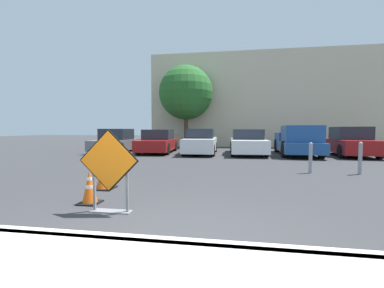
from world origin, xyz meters
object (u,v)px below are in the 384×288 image
object	(u,v)px
road_closed_sign	(109,168)
parked_car_fifth	(350,143)
traffic_cone_second	(104,177)
bollard_second	(360,157)
parked_car_second	(158,142)
bollard_nearest	(310,157)
pickup_truck	(298,142)
traffic_cone_nearest	(90,187)
parked_car_third	(201,142)
parked_car_nearest	(116,141)
parked_car_fourth	(248,143)

from	to	relation	value
road_closed_sign	parked_car_fifth	world-z (taller)	parked_car_fifth
traffic_cone_second	bollard_second	xyz separation A→B (m)	(7.06, 3.14, 0.25)
traffic_cone_second	bollard_second	size ratio (longest dim) A/B	0.59
parked_car_second	bollard_nearest	bearing A→B (deg)	133.60
pickup_truck	traffic_cone_nearest	bearing A→B (deg)	61.42
traffic_cone_nearest	bollard_second	bearing A→B (deg)	32.85
parked_car_third	pickup_truck	distance (m)	5.40
road_closed_sign	parked_car_nearest	world-z (taller)	parked_car_nearest
traffic_cone_second	parked_car_third	size ratio (longest dim) A/B	0.14
parked_car_third	parked_car_fifth	distance (m)	8.12
parked_car_nearest	pickup_truck	world-z (taller)	pickup_truck
traffic_cone_nearest	parked_car_fourth	size ratio (longest dim) A/B	0.14
traffic_cone_second	bollard_nearest	size ratio (longest dim) A/B	0.60
parked_car_second	traffic_cone_second	bearing A→B (deg)	95.03
pickup_truck	bollard_second	distance (m)	5.97
road_closed_sign	parked_car_second	bearing A→B (deg)	102.53
traffic_cone_nearest	parked_car_fourth	xyz separation A→B (m)	(3.55, 10.63, 0.35)
parked_car_fifth	parked_car_second	bearing A→B (deg)	1.54
parked_car_fourth	parked_car_fifth	size ratio (longest dim) A/B	1.13
traffic_cone_second	parked_car_second	xyz separation A→B (m)	(-1.52, 9.63, 0.36)
road_closed_sign	bollard_second	size ratio (longest dim) A/B	1.38
parked_car_second	bollard_second	bearing A→B (deg)	138.96
parked_car_second	parked_car_fifth	bearing A→B (deg)	174.16
parked_car_nearest	parked_car_fifth	distance (m)	13.54
parked_car_nearest	parked_car_fifth	world-z (taller)	parked_car_fifth
traffic_cone_second	pickup_truck	size ratio (longest dim) A/B	0.12
parked_car_second	parked_car_third	xyz separation A→B (m)	(2.71, -0.35, 0.02)
parked_car_third	bollard_second	distance (m)	8.50
pickup_truck	bollard_second	bearing A→B (deg)	97.21
traffic_cone_nearest	traffic_cone_second	bearing A→B (deg)	106.33
traffic_cone_second	parked_car_nearest	distance (m)	10.42
road_closed_sign	traffic_cone_second	distance (m)	1.98
traffic_cone_nearest	parked_car_nearest	bearing A→B (deg)	113.12
parked_car_second	parked_car_fifth	world-z (taller)	parked_car_fifth
road_closed_sign	bollard_second	distance (m)	7.74
road_closed_sign	parked_car_fifth	xyz separation A→B (m)	(8.32, 10.92, -0.06)
parked_car_fourth	bollard_second	bearing A→B (deg)	115.63
parked_car_second	parked_car_third	size ratio (longest dim) A/B	1.03
parked_car_fourth	pickup_truck	world-z (taller)	pickup_truck
traffic_cone_second	parked_car_nearest	size ratio (longest dim) A/B	0.15
parked_car_fourth	parked_car_nearest	bearing A→B (deg)	-1.62
parked_car_fifth	bollard_nearest	size ratio (longest dim) A/B	4.14
traffic_cone_nearest	pickup_truck	world-z (taller)	pickup_truck
traffic_cone_second	bollard_nearest	xyz separation A→B (m)	(5.57, 3.14, 0.24)
parked_car_nearest	bollard_nearest	bearing A→B (deg)	146.06
parked_car_third	parked_car_fourth	size ratio (longest dim) A/B	0.94
road_closed_sign	traffic_cone_nearest	world-z (taller)	road_closed_sign
parked_car_second	pickup_truck	world-z (taller)	pickup_truck
road_closed_sign	parked_car_fourth	world-z (taller)	parked_car_fourth
traffic_cone_second	bollard_second	world-z (taller)	bollard_second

